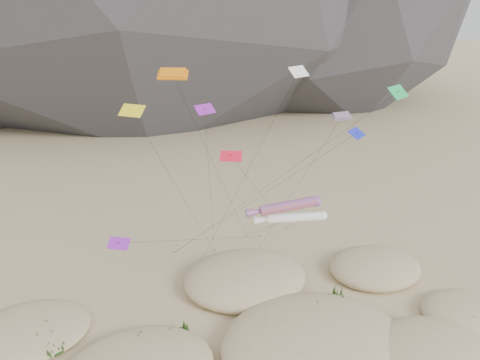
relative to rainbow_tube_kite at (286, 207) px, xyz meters
The scene contains 8 objects.
dunes 12.99m from the rainbow_tube_kite, 121.71° to the right, with size 52.80×35.73×3.68m.
dune_grass 12.43m from the rainbow_tube_kite, 115.81° to the right, with size 43.07×27.90×1.50m.
kite_stakes 20.04m from the rainbow_tube_kite, 88.98° to the left, with size 17.86×6.76×0.30m.
rainbow_tube_kite is the anchor object (origin of this frame).
white_tube_kite 2.21m from the rainbow_tube_kite, 37.98° to the left, with size 6.91×17.02×11.39m.
orange_parafoil 16.34m from the rainbow_tube_kite, 137.39° to the left, with size 12.24×9.75×24.60m.
multi_parafoil 10.48m from the rainbow_tube_kite, 25.00° to the left, with size 2.15×15.97×20.27m.
delta_kites 7.54m from the rainbow_tube_kite, 105.05° to the left, with size 31.17×18.43×24.42m.
Camera 1 is at (-15.25, -28.53, 31.15)m, focal length 35.00 mm.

